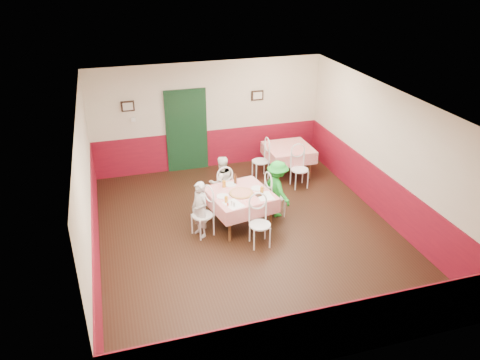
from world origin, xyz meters
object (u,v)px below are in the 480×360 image
object	(u,v)px
chair_second_a	(260,161)
glass_a	(226,199)
glass_b	(262,190)
diner_right	(277,189)
chair_left	(202,215)
chair_near	(260,225)
second_table	(288,161)
diner_left	(200,210)
pizza	(241,193)
diner_far	(222,182)
wallet	(259,195)
chair_second_b	(300,170)
chair_right	(275,197)
chair_far	(223,189)
glass_c	(224,184)
beer_bottle	(235,179)
main_table	(240,209)

from	to	relation	value
chair_second_a	glass_a	size ratio (longest dim) A/B	7.20
glass_b	diner_right	size ratio (longest dim) A/B	0.10
chair_left	chair_near	size ratio (longest dim) A/B	1.00
second_table	diner_left	size ratio (longest dim) A/B	0.94
chair_left	pizza	size ratio (longest dim) A/B	1.86
diner_far	wallet	bearing A→B (deg)	105.68
chair_second_b	glass_a	size ratio (longest dim) A/B	7.20
chair_left	chair_near	xyz separation A→B (m)	(0.99, -0.68, 0.00)
second_table	chair_left	xyz separation A→B (m)	(-2.73, -2.20, 0.08)
chair_second_a	diner_far	size ratio (longest dim) A/B	0.74
chair_right	chair_near	world-z (taller)	same
chair_near	diner_far	distance (m)	1.76
chair_second_b	diner_right	xyz separation A→B (m)	(-1.01, -1.13, 0.19)
chair_far	pizza	world-z (taller)	chair_far
chair_near	diner_right	xyz separation A→B (m)	(0.73, 1.00, 0.19)
glass_b	diner_far	world-z (taller)	diner_far
second_table	pizza	bearing A→B (deg)	-131.94
diner_far	glass_c	bearing A→B (deg)	73.19
diner_far	pizza	bearing A→B (deg)	92.56
beer_bottle	second_table	bearing A→B (deg)	40.94
beer_bottle	chair_second_a	bearing A→B (deg)	55.36
chair_right	chair_second_b	world-z (taller)	same
chair_right	chair_far	size ratio (longest dim) A/B	1.00
glass_a	chair_left	bearing A→B (deg)	161.31
diner_left	diner_far	xyz separation A→B (m)	(0.72, 1.05, 0.01)
diner_right	pizza	bearing A→B (deg)	91.36
chair_far	diner_left	distance (m)	1.25
chair_second_b	glass_a	world-z (taller)	chair_second_b
chair_near	glass_c	size ratio (longest dim) A/B	6.26
second_table	chair_left	world-z (taller)	chair_left
main_table	glass_c	bearing A→B (deg)	126.38
wallet	glass_c	bearing A→B (deg)	124.42
second_table	chair_second_a	xyz separation A→B (m)	(-0.75, 0.00, 0.08)
diner_far	diner_right	distance (m)	1.27
chair_right	glass_a	size ratio (longest dim) A/B	7.20
main_table	second_table	size ratio (longest dim) A/B	1.09
glass_b	chair_second_a	bearing A→B (deg)	71.88
chair_second_b	main_table	bearing A→B (deg)	-145.65
pizza	diner_left	world-z (taller)	diner_left
second_table	chair_second_b	size ratio (longest dim) A/B	1.24
chair_second_b	diner_left	bearing A→B (deg)	-152.27
chair_right	chair_far	world-z (taller)	same
second_table	beer_bottle	xyz separation A→B (m)	(-1.87, -1.62, 0.49)
main_table	chair_right	size ratio (longest dim) A/B	1.36
chair_left	diner_right	xyz separation A→B (m)	(1.72, 0.32, 0.19)
beer_bottle	pizza	bearing A→B (deg)	-91.15
chair_left	wallet	world-z (taller)	chair_left
glass_a	diner_right	xyz separation A→B (m)	(1.26, 0.48, -0.19)
chair_right	chair_left	bearing A→B (deg)	95.65
chair_far	glass_b	xyz separation A→B (m)	(0.59, -0.96, 0.37)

